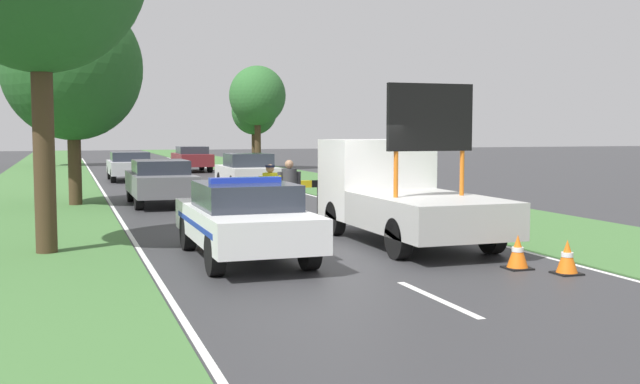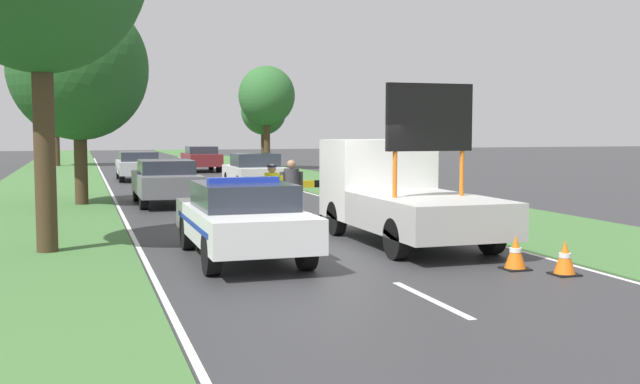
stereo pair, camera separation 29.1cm
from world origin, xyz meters
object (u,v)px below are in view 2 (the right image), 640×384
at_px(traffic_cone_centre_front, 264,220).
at_px(queued_car_sedan_silver, 138,165).
at_px(pedestrian_civilian, 291,188).
at_px(roadside_tree_mid_right, 55,81).
at_px(police_car, 242,218).
at_px(traffic_cone_near_truck, 515,253).
at_px(roadside_tree_near_left, 78,68).
at_px(traffic_cone_near_police, 201,226).
at_px(queued_car_suv_grey, 166,181).
at_px(queued_car_wagon_maroon, 201,158).
at_px(road_barrier, 278,188).
at_px(work_truck, 398,192).
at_px(queued_car_van_white, 255,171).
at_px(roadside_tree_far_left, 264,111).
at_px(roadside_tree_mid_left, 267,96).
at_px(police_officer, 272,191).
at_px(traffic_cone_behind_barrier, 565,258).

xyz_separation_m(traffic_cone_centre_front, queued_car_sedan_silver, (-1.33, 20.23, 0.37)).
xyz_separation_m(pedestrian_civilian, roadside_tree_mid_right, (-6.50, 35.12, 4.68)).
xyz_separation_m(police_car, traffic_cone_near_truck, (4.26, -2.49, -0.47)).
distance_m(police_car, roadside_tree_near_left, 12.38).
relative_size(pedestrian_civilian, traffic_cone_near_police, 3.13).
height_order(traffic_cone_centre_front, queued_car_suv_grey, queued_car_suv_grey).
bearing_deg(queued_car_wagon_maroon, road_barrier, 85.64).
bearing_deg(work_truck, queued_car_wagon_maroon, -93.35).
distance_m(pedestrian_civilian, queued_car_van_white, 12.14).
bearing_deg(roadside_tree_far_left, roadside_tree_mid_left, -95.62).
height_order(police_car, police_officer, police_officer).
height_order(traffic_cone_near_truck, traffic_cone_behind_barrier, traffic_cone_near_truck).
distance_m(police_officer, roadside_tree_mid_right, 36.30).
relative_size(queued_car_suv_grey, roadside_tree_mid_left, 0.72).
distance_m(traffic_cone_near_police, roadside_tree_near_left, 9.82).
relative_size(pedestrian_civilian, queued_car_sedan_silver, 0.40).
relative_size(queued_car_suv_grey, roadside_tree_near_left, 0.69).
xyz_separation_m(pedestrian_civilian, queued_car_suv_grey, (-2.37, 6.62, -0.20)).
bearing_deg(queued_car_sedan_silver, police_car, 90.51).
distance_m(work_truck, queued_car_wagon_maroon, 29.04).
distance_m(police_car, pedestrian_civilian, 4.77).
relative_size(police_officer, queued_car_van_white, 0.39).
bearing_deg(traffic_cone_centre_front, traffic_cone_near_police, -178.60).
xyz_separation_m(pedestrian_civilian, traffic_cone_near_truck, (2.12, -6.75, -0.68)).
bearing_deg(roadside_tree_mid_right, police_car, -83.67).
bearing_deg(pedestrian_civilian, work_truck, -74.11).
distance_m(police_officer, queued_car_sedan_silver, 19.41).
bearing_deg(police_officer, queued_car_van_white, -75.93).
distance_m(queued_car_suv_grey, queued_car_van_white, 6.80).
distance_m(queued_car_van_white, roadside_tree_far_left, 16.95).
bearing_deg(pedestrian_civilian, traffic_cone_near_police, -163.45).
xyz_separation_m(traffic_cone_near_truck, roadside_tree_mid_left, (3.79, 33.55, 4.19)).
relative_size(traffic_cone_centre_front, roadside_tree_near_left, 0.11).
distance_m(work_truck, traffic_cone_near_police, 4.44).
distance_m(police_officer, traffic_cone_behind_barrier, 7.77).
relative_size(queued_car_suv_grey, queued_car_sedan_silver, 1.10).
bearing_deg(pedestrian_civilian, queued_car_sedan_silver, 85.37).
height_order(work_truck, queued_car_van_white, work_truck).
relative_size(road_barrier, pedestrian_civilian, 1.72).
bearing_deg(traffic_cone_near_truck, traffic_cone_near_police, 130.19).
bearing_deg(queued_car_suv_grey, queued_car_sedan_silver, -90.14).
height_order(work_truck, traffic_cone_near_police, work_truck).
bearing_deg(queued_car_van_white, queued_car_sedan_silver, -59.28).
distance_m(police_car, queued_car_suv_grey, 10.89).
bearing_deg(roadside_tree_mid_left, traffic_cone_near_truck, -96.44).
xyz_separation_m(road_barrier, queued_car_sedan_silver, (-2.16, 18.35, -0.19)).
height_order(traffic_cone_near_police, queued_car_wagon_maroon, queued_car_wagon_maroon).
xyz_separation_m(traffic_cone_near_police, roadside_tree_far_left, (8.51, 29.48, 3.32)).
xyz_separation_m(road_barrier, traffic_cone_near_truck, (2.31, -7.35, -0.62)).
relative_size(queued_car_van_white, queued_car_wagon_maroon, 0.92).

